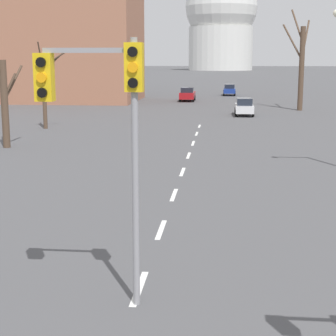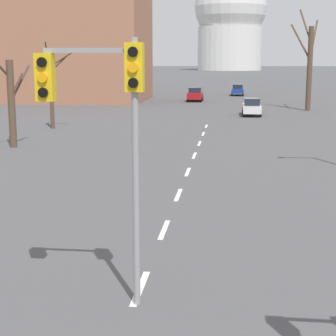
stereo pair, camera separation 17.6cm
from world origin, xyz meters
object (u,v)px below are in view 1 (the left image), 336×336
object	(u,v)px
sedan_near_right	(244,107)
sedan_mid_centre	(229,90)
traffic_signal_centre_tall	(104,106)
sedan_near_left	(187,94)

from	to	relation	value
sedan_near_right	sedan_mid_centre	xyz separation A→B (m)	(-1.12, 28.69, 0.02)
traffic_signal_centre_tall	sedan_near_right	xyz separation A→B (m)	(4.29, 41.29, -3.43)
sedan_near_left	sedan_near_right	world-z (taller)	sedan_near_left
sedan_near_right	sedan_mid_centre	distance (m)	28.71
sedan_near_left	sedan_mid_centre	size ratio (longest dim) A/B	1.07
sedan_mid_centre	sedan_near_left	bearing A→B (deg)	-114.39
sedan_near_left	sedan_near_right	size ratio (longest dim) A/B	1.01
traffic_signal_centre_tall	sedan_near_left	bearing A→B (deg)	92.04
sedan_near_left	sedan_mid_centre	distance (m)	12.71
sedan_near_right	sedan_mid_centre	size ratio (longest dim) A/B	1.07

